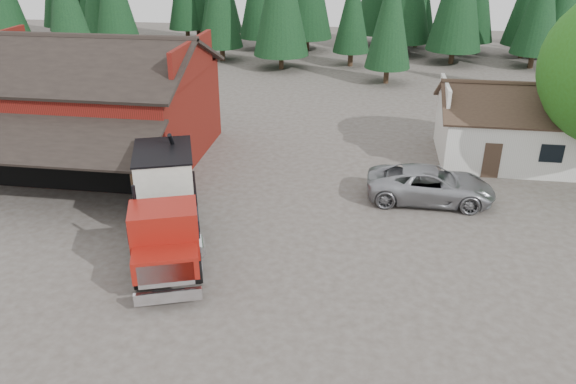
# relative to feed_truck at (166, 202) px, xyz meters

# --- Properties ---
(ground) EXTENTS (120.00, 120.00, 0.00)m
(ground) POSITION_rel_feed_truck_xyz_m (3.50, -0.55, -2.02)
(ground) COLOR #474038
(ground) RESTS_ON ground
(red_barn) EXTENTS (12.80, 13.63, 7.18)m
(red_barn) POSITION_rel_feed_truck_xyz_m (-7.50, 9.36, 0.68)
(red_barn) COLOR maroon
(red_barn) RESTS_ON ground
(farmhouse) EXTENTS (8.60, 6.42, 4.65)m
(farmhouse) POSITION_rel_feed_truck_xyz_m (16.50, 12.45, -0.35)
(farmhouse) COLOR silver
(farmhouse) RESTS_ON ground
(conifer_backdrop) EXTENTS (76.00, 16.00, 16.00)m
(conifer_backdrop) POSITION_rel_feed_truck_xyz_m (3.50, 41.45, -2.02)
(conifer_backdrop) COLOR black
(conifer_backdrop) RESTS_ON ground
(near_pine_a) EXTENTS (4.40, 4.40, 11.40)m
(near_pine_a) POSITION_rel_feed_truck_xyz_m (-18.50, 27.45, 4.38)
(near_pine_a) COLOR #382619
(near_pine_a) RESTS_ON ground
(near_pine_b) EXTENTS (3.96, 3.96, 10.40)m
(near_pine_b) POSITION_rel_feed_truck_xyz_m (9.50, 29.45, 3.87)
(near_pine_b) COLOR #382619
(near_pine_b) RESTS_ON ground
(feed_truck) EXTENTS (5.55, 9.85, 4.31)m
(feed_truck) POSITION_rel_feed_truck_xyz_m (0.00, 0.00, 0.00)
(feed_truck) COLOR black
(feed_truck) RESTS_ON ground
(silver_car) EXTENTS (6.28, 2.92, 1.74)m
(silver_car) POSITION_rel_feed_truck_xyz_m (11.50, 6.03, -1.14)
(silver_car) COLOR #999AA0
(silver_car) RESTS_ON ground
(equip_box) EXTENTS (1.11, 1.30, 0.60)m
(equip_box) POSITION_rel_feed_truck_xyz_m (-0.72, 0.46, -1.72)
(equip_box) COLOR maroon
(equip_box) RESTS_ON ground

